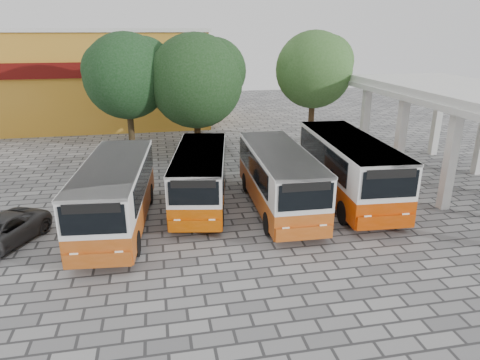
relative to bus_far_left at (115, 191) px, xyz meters
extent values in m
plane|color=slate|center=(7.48, -2.65, -1.69)|extent=(90.00, 90.00, 0.00)
cube|color=silver|center=(15.33, 7.85, 0.81)|extent=(0.45, 0.45, 5.00)
cube|color=silver|center=(20.63, 7.85, 0.81)|extent=(0.45, 0.45, 5.00)
cube|color=silver|center=(17.98, 1.35, 3.51)|extent=(6.60, 15.60, 0.40)
cube|color=silver|center=(17.98, 1.35, 3.16)|extent=(6.80, 15.80, 0.30)
cube|color=#C18423|center=(-3.52, 23.35, 2.31)|extent=(20.00, 10.00, 8.00)
cube|color=#590C0A|center=(-3.52, 18.25, 3.51)|extent=(20.00, 0.20, 1.20)
cube|color=silver|center=(-3.52, 23.35, 6.46)|extent=(20.40, 10.40, 0.30)
cube|color=#A64912|center=(0.00, 0.01, -0.78)|extent=(3.17, 8.25, 1.06)
cube|color=silver|center=(0.00, 0.01, 0.49)|extent=(3.17, 8.25, 1.48)
cube|color=silver|center=(0.00, 0.01, 1.17)|extent=(3.21, 8.26, 0.12)
cube|color=black|center=(-1.23, 0.01, 0.51)|extent=(0.68, 6.63, 1.06)
cube|color=black|center=(1.23, 0.01, 0.51)|extent=(0.68, 6.63, 1.06)
cube|color=black|center=(0.00, -4.04, 0.51)|extent=(2.16, 0.25, 1.06)
cube|color=black|center=(0.00, -4.04, 0.93)|extent=(1.91, 0.24, 0.34)
cylinder|color=black|center=(-1.09, -2.61, -1.19)|extent=(0.28, 1.01, 1.01)
cylinder|color=black|center=(1.09, -2.61, -1.19)|extent=(0.28, 1.01, 1.01)
cylinder|color=black|center=(-1.09, 2.63, -1.19)|extent=(0.28, 1.01, 1.01)
cylinder|color=black|center=(1.09, 2.63, -1.19)|extent=(0.28, 1.01, 1.01)
cube|color=#B04500|center=(3.85, 1.89, -0.84)|extent=(3.54, 7.83, 0.99)
cube|color=silver|center=(3.85, 1.89, 0.35)|extent=(3.54, 7.83, 1.39)
cube|color=silver|center=(3.85, 1.89, 0.99)|extent=(3.59, 7.83, 0.11)
cube|color=black|center=(2.70, 1.89, 0.37)|extent=(1.13, 6.14, 0.99)
cube|color=black|center=(5.00, 1.89, 0.37)|extent=(1.13, 6.14, 0.99)
cube|color=black|center=(3.85, -1.91, 0.37)|extent=(2.01, 0.40, 0.99)
cube|color=black|center=(3.85, -1.91, 0.76)|extent=(1.78, 0.37, 0.32)
cylinder|color=black|center=(2.83, -0.57, -1.22)|extent=(0.26, 0.94, 0.94)
cylinder|color=black|center=(4.87, -0.57, -1.22)|extent=(0.26, 0.94, 0.94)
cylinder|color=black|center=(2.83, 4.34, -1.22)|extent=(0.26, 0.94, 0.94)
cylinder|color=black|center=(4.87, 4.34, -1.22)|extent=(0.26, 0.94, 0.94)
cube|color=#B04B12|center=(7.44, 0.62, -0.78)|extent=(2.64, 8.11, 1.06)
cube|color=silver|center=(7.44, 0.62, 0.49)|extent=(2.64, 8.11, 1.48)
cube|color=silver|center=(7.44, 0.62, 1.17)|extent=(2.69, 8.11, 0.12)
cube|color=black|center=(6.21, 0.62, 0.50)|extent=(0.23, 6.64, 1.06)
cube|color=black|center=(8.66, 0.62, 0.50)|extent=(0.23, 6.64, 1.06)
cube|color=black|center=(7.44, -3.42, 0.50)|extent=(2.16, 0.11, 1.06)
cube|color=black|center=(7.44, -3.42, 0.92)|extent=(1.91, 0.11, 0.34)
cylinder|color=black|center=(6.35, -1.99, -1.19)|extent=(0.28, 1.01, 1.01)
cylinder|color=black|center=(8.52, -1.99, -1.19)|extent=(0.28, 1.01, 1.01)
cylinder|color=black|center=(6.35, 3.24, -1.19)|extent=(0.28, 1.01, 1.01)
cylinder|color=black|center=(8.52, 3.24, -1.19)|extent=(0.28, 1.01, 1.01)
cube|color=#B13600|center=(11.18, 1.17, -0.71)|extent=(3.13, 8.86, 1.14)
cube|color=silver|center=(11.18, 1.17, 0.67)|extent=(3.13, 8.86, 1.60)
cube|color=silver|center=(11.18, 1.17, 1.40)|extent=(3.18, 8.86, 0.13)
cube|color=black|center=(9.85, 1.17, 0.68)|extent=(0.47, 7.18, 1.14)
cube|color=black|center=(12.50, 1.17, 0.68)|extent=(0.47, 7.18, 1.14)
cube|color=black|center=(11.18, -3.21, 0.68)|extent=(2.34, 0.19, 1.14)
cube|color=black|center=(11.18, -3.21, 1.14)|extent=(2.07, 0.18, 0.37)
cylinder|color=black|center=(10.00, -1.66, -1.15)|extent=(0.31, 1.09, 1.09)
cylinder|color=black|center=(12.35, -1.66, -1.15)|extent=(0.31, 1.09, 1.09)
cylinder|color=black|center=(10.00, 4.00, -1.15)|extent=(0.31, 1.09, 1.09)
cylinder|color=black|center=(12.35, 4.00, -1.15)|extent=(0.31, 1.09, 1.09)
cylinder|color=#40311C|center=(0.17, 11.90, 0.23)|extent=(0.42, 0.42, 3.85)
sphere|color=black|center=(0.17, 11.90, 3.63)|extent=(5.63, 5.63, 5.63)
sphere|color=black|center=(1.29, 12.20, 4.19)|extent=(3.94, 3.94, 3.94)
sphere|color=black|center=(-0.82, 11.70, 4.05)|extent=(3.66, 3.66, 3.66)
cylinder|color=#342210|center=(4.63, 11.14, 0.18)|extent=(0.45, 0.45, 3.75)
sphere|color=black|center=(4.63, 11.14, 3.29)|extent=(6.23, 6.23, 6.23)
sphere|color=black|center=(5.88, 11.44, 3.91)|extent=(4.36, 4.36, 4.36)
sphere|color=black|center=(3.54, 10.94, 3.76)|extent=(4.05, 4.05, 4.05)
cylinder|color=#4C341E|center=(12.77, 10.94, 0.28)|extent=(0.41, 0.41, 3.94)
sphere|color=#2E5620|center=(12.77, 10.94, 3.90)|extent=(5.25, 5.25, 5.25)
sphere|color=#2E5620|center=(13.81, 11.24, 4.43)|extent=(3.67, 3.67, 3.67)
sphere|color=#2E5620|center=(11.85, 10.74, 4.30)|extent=(3.41, 3.41, 3.41)
camera|label=1|loc=(1.95, -17.75, 6.53)|focal=32.00mm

